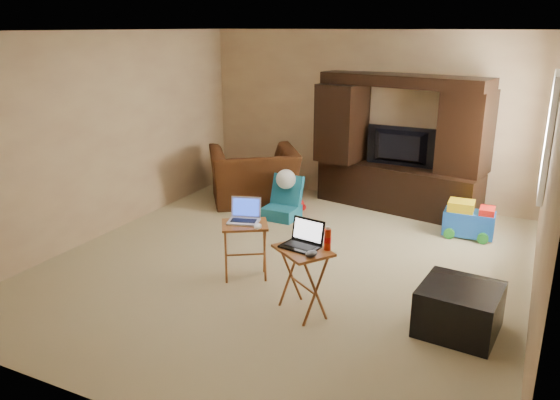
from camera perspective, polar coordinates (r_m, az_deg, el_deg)
The scene contains 22 objects.
floor at distance 6.18m, azimuth 0.81°, elevation -6.57°, with size 5.50×5.50×0.00m, color beige.
ceiling at distance 5.63m, azimuth 0.93°, elevation 17.28°, with size 5.50×5.50×0.00m, color silver.
wall_back at distance 8.31m, azimuth 8.99°, elevation 8.56°, with size 5.00×5.00×0.00m, color tan.
wall_front at distance 3.59m, azimuth -18.07°, elevation -4.32°, with size 5.00×5.00×0.00m, color tan.
wall_left at distance 7.18m, azimuth -17.66°, elevation 6.52°, with size 5.50×5.50×0.00m, color tan.
wall_right at distance 5.27m, azimuth 26.33°, elevation 1.65°, with size 5.50×5.50×0.00m, color tan.
window_pane at distance 6.76m, azimuth 26.46°, elevation 6.14°, with size 1.20×1.20×0.00m, color white.
window_frame at distance 6.76m, azimuth 26.29°, elevation 6.16°, with size 0.06×1.14×1.34m, color white.
entertainment_center at distance 7.90m, azimuth 12.41°, elevation 5.74°, with size 2.34×0.59×1.92m, color black.
television at distance 7.87m, azimuth 12.31°, elevation 5.40°, with size 0.97×0.13×0.56m, color black.
recliner at distance 8.15m, azimuth -2.75°, elevation 2.51°, with size 1.25×1.09×0.81m, color #42220E.
child_rocker at distance 7.48m, azimuth 0.17°, elevation 0.23°, with size 0.44×0.51×0.59m, color #176380, non-canonical shape.
plush_toy at distance 7.73m, azimuth 1.71°, elevation -0.11°, with size 0.32×0.27×0.36m, color red, non-canonical shape.
push_toy at distance 7.25m, azimuth 19.16°, elevation -1.89°, with size 0.62×0.44×0.46m, color blue, non-canonical shape.
ottoman at distance 5.05m, azimuth 18.21°, elevation -10.77°, with size 0.65×0.65×0.42m, color black.
tray_table_left at distance 5.73m, azimuth -3.65°, elevation -5.33°, with size 0.47×0.37×0.61m, color #A35A27.
tray_table_right at distance 5.05m, azimuth 2.39°, elevation -8.47°, with size 0.49×0.39×0.63m, color brown.
laptop_left at distance 5.62m, azimuth -3.85°, elevation -1.20°, with size 0.32×0.26×0.24m, color silver.
laptop_right at distance 4.90m, azimuth 2.12°, elevation -3.69°, with size 0.33×0.27×0.24m, color black.
mouse_left at distance 5.47m, azimuth -2.34°, elevation -2.77°, with size 0.08×0.12×0.05m, color white.
mouse_right at distance 4.76m, azimuth 3.30°, elevation -5.62°, with size 0.08×0.13×0.05m, color #3C3B40.
water_bottle at distance 4.88m, azimuth 4.99°, elevation -4.14°, with size 0.06×0.06×0.20m, color red.
Camera 1 is at (2.37, -5.11, 2.54)m, focal length 35.00 mm.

